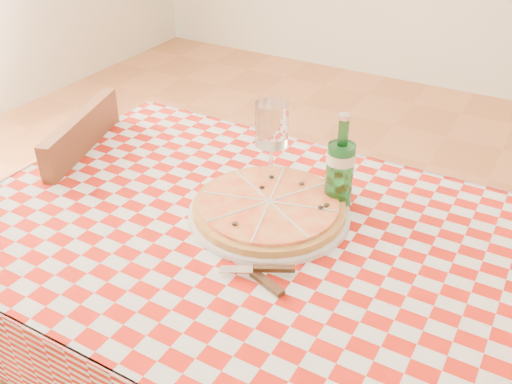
# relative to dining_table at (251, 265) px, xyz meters

# --- Properties ---
(dining_table) EXTENTS (1.20, 0.80, 0.75)m
(dining_table) POSITION_rel_dining_table_xyz_m (0.00, 0.00, 0.00)
(dining_table) COLOR brown
(dining_table) RESTS_ON ground
(tablecloth) EXTENTS (1.30, 0.90, 0.01)m
(tablecloth) POSITION_rel_dining_table_xyz_m (0.00, 0.00, 0.09)
(tablecloth) COLOR #9F1409
(tablecloth) RESTS_ON dining_table
(chair_far) EXTENTS (0.49, 0.49, 0.86)m
(chair_far) POSITION_rel_dining_table_xyz_m (-0.68, 0.07, -0.17)
(chair_far) COLOR brown
(chair_far) RESTS_ON ground
(pizza_plate) EXTENTS (0.45, 0.45, 0.05)m
(pizza_plate) POSITION_rel_dining_table_xyz_m (0.01, 0.07, 0.12)
(pizza_plate) COLOR #BE853F
(pizza_plate) RESTS_ON tablecloth
(water_bottle) EXTENTS (0.07, 0.07, 0.23)m
(water_bottle) POSITION_rel_dining_table_xyz_m (0.13, 0.18, 0.22)
(water_bottle) COLOR #186226
(water_bottle) RESTS_ON tablecloth
(wine_glass) EXTENTS (0.10, 0.10, 0.21)m
(wine_glass) POSITION_rel_dining_table_xyz_m (-0.06, 0.21, 0.20)
(wine_glass) COLOR white
(wine_glass) RESTS_ON tablecloth
(cutlery) EXTENTS (0.23, 0.21, 0.02)m
(cutlery) POSITION_rel_dining_table_xyz_m (0.08, -0.13, 0.11)
(cutlery) COLOR silver
(cutlery) RESTS_ON tablecloth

